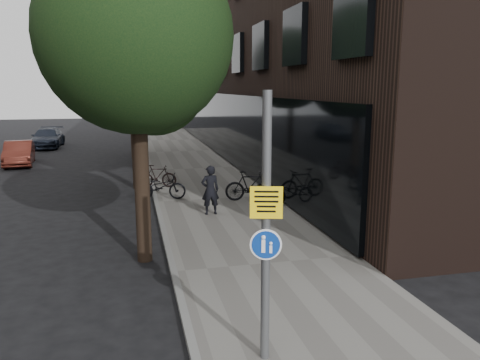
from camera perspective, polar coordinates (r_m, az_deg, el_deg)
name	(u,v)px	position (r m, az deg, el deg)	size (l,w,h in m)	color
ground	(314,343)	(8.33, 9.01, -19.02)	(120.00, 120.00, 0.00)	black
sidewalk	(218,200)	(17.40, -2.72, -2.43)	(4.50, 60.00, 0.12)	slate
curb_edge	(157,203)	(17.14, -10.14, -2.79)	(0.15, 60.00, 0.13)	slate
building_right_dark_brick	(312,8)	(31.15, 8.73, 20.06)	(12.00, 40.00, 18.00)	black
street_tree_near	(139,45)	(11.30, -12.19, 15.74)	(4.40, 4.40, 7.50)	black
street_tree_mid	(134,63)	(19.78, -12.78, 13.71)	(5.00, 5.00, 7.80)	black
street_tree_far	(132,71)	(28.78, -13.03, 12.86)	(5.00, 5.00, 7.80)	black
signpost	(266,230)	(6.81, 3.17, -6.08)	(0.46, 0.15, 4.02)	#595B5E
pedestrian	(210,190)	(15.08, -3.65, -1.23)	(0.58, 0.38, 1.60)	black
parked_bike_facade_near	(274,192)	(16.42, 4.16, -1.53)	(0.57, 1.64, 0.86)	black
parked_bike_facade_far	(250,186)	(16.94, 1.23, -0.71)	(0.51, 1.81, 1.09)	black
parked_bike_curb_near	(161,186)	(17.39, -9.62, -0.77)	(0.63, 1.81, 0.95)	black
parked_bike_curb_far	(157,176)	(19.48, -10.04, 0.48)	(0.44, 1.55, 0.93)	black
parked_car_mid	(19,153)	(28.02, -25.34, 2.96)	(1.38, 3.96, 1.30)	maroon
parked_car_far	(47,138)	(35.58, -22.43, 4.77)	(1.87, 4.59, 1.33)	black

